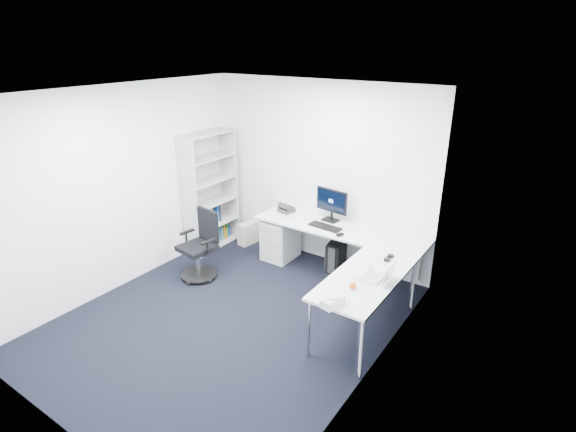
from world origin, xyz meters
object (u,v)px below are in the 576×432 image
Objects in this scene: l_desk at (326,260)px; monitor at (331,205)px; laptop at (373,269)px; bookshelf at (210,191)px; task_chair at (197,246)px.

l_desk is 4.88× the size of monitor.
bookshelf is at bearing 165.72° from laptop.
l_desk is 1.83m from task_chair.
laptop reaches higher than l_desk.
laptop is (2.59, 0.14, 0.35)m from task_chair.
bookshelf reaches higher than laptop.
bookshelf is 1.92× the size of task_chair.
monitor is (1.95, 0.46, 0.04)m from bookshelf.
task_chair is at bearing -57.92° from bookshelf.
laptop is at bearing -13.57° from bookshelf.
task_chair is at bearing -177.57° from laptop.
monitor is 1.65× the size of laptop.
task_chair is 1.91× the size of monitor.
monitor is (1.38, 1.36, 0.49)m from task_chair.
bookshelf is at bearing 178.68° from l_desk.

